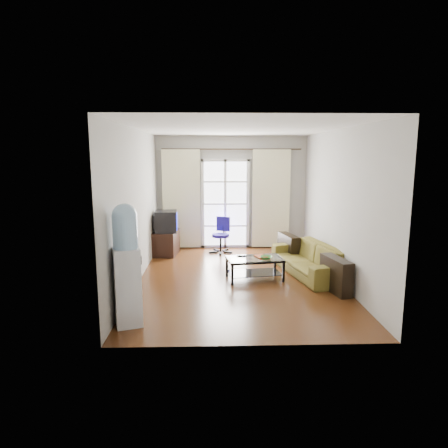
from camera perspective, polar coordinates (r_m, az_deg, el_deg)
The scene contains 20 objects.
floor at distance 7.41m, azimuth 2.03°, elevation -7.84°, with size 5.20×5.20×0.00m, color #552E14.
ceiling at distance 7.07m, azimuth 2.17°, elevation 13.49°, with size 5.20×5.20×0.00m, color white.
wall_back at distance 9.70m, azimuth 1.06°, elevation 4.54°, with size 3.60×0.02×2.70m, color #B2B0A9.
wall_front at distance 4.56m, azimuth 4.31°, elevation -1.60°, with size 3.60×0.02×2.70m, color #B2B0A9.
wall_left at distance 7.22m, azimuth -12.32°, elevation 2.46°, with size 0.02×5.20×2.70m, color #B2B0A9.
wall_right at distance 7.46m, azimuth 16.05°, elevation 2.53°, with size 0.02×5.20×2.70m, color #B2B0A9.
french_door at distance 9.66m, azimuth 0.18°, elevation 2.88°, with size 1.16×0.06×2.15m.
curtain_rod at distance 9.55m, azimuth 1.11°, elevation 10.64°, with size 0.04×0.04×3.30m, color #4C3F2D.
curtain_left at distance 9.61m, azimuth -6.09°, elevation 3.53°, with size 0.90×0.07×2.35m, color #EFEEC0.
curtain_right at distance 9.69m, azimuth 6.72°, elevation 3.57°, with size 0.90×0.07×2.35m, color #EFEEC0.
radiator at distance 9.82m, azimuth 5.74°, elevation -1.46°, with size 0.64×0.12×0.64m, color gray.
sofa at distance 7.78m, azimuth 12.08°, elevation -4.96°, with size 1.17×2.11×0.58m, color brown.
coffee_table at distance 7.33m, azimuth 4.39°, elevation -5.94°, with size 1.07×0.71×0.40m.
bowl at distance 7.23m, azimuth 6.06°, elevation -4.80°, with size 0.25×0.25×0.05m, color #2D7D2E.
book at distance 7.31m, azimuth 4.64°, elevation -4.71°, with size 0.26×0.30×0.02m, color #AF151C.
remote at distance 7.38m, azimuth 2.50°, elevation -4.57°, with size 0.16×0.04×0.02m, color black.
tv_stand at distance 9.20m, azimuth -8.28°, elevation -2.68°, with size 0.49×0.74×0.54m, color black.
crt_tv at distance 9.04m, azimuth -8.41°, elevation 0.38°, with size 0.55×0.54×0.47m.
task_chair at distance 9.29m, azimuth -0.43°, elevation -2.61°, with size 0.73×0.73×0.83m.
water_cooler at distance 5.40m, azimuth -13.75°, elevation -5.41°, with size 0.42×0.42×1.64m.
Camera 1 is at (-0.48, -7.04, 2.26)m, focal length 32.00 mm.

